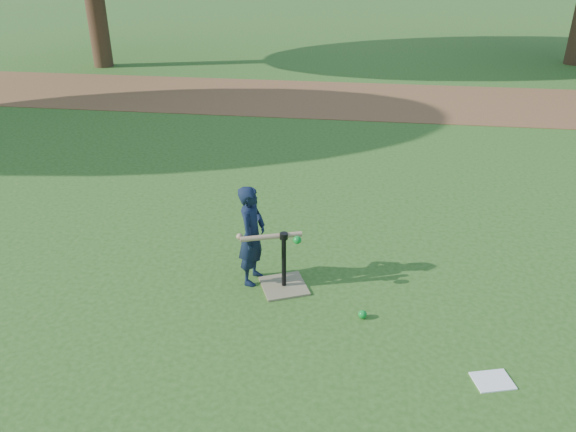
# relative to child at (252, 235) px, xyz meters

# --- Properties ---
(ground) EXTENTS (80.00, 80.00, 0.00)m
(ground) POSITION_rel_child_xyz_m (0.09, -0.39, -0.52)
(ground) COLOR #285116
(ground) RESTS_ON ground
(dirt_strip) EXTENTS (24.00, 3.00, 0.01)m
(dirt_strip) POSITION_rel_child_xyz_m (0.09, 7.11, -0.52)
(dirt_strip) COLOR brown
(dirt_strip) RESTS_ON ground
(child) EXTENTS (0.31, 0.42, 1.04)m
(child) POSITION_rel_child_xyz_m (0.00, 0.00, 0.00)
(child) COLOR black
(child) RESTS_ON ground
(wiffle_ball_ground) EXTENTS (0.08, 0.08, 0.08)m
(wiffle_ball_ground) POSITION_rel_child_xyz_m (1.12, -0.49, -0.48)
(wiffle_ball_ground) COLOR #0C8626
(wiffle_ball_ground) RESTS_ON ground
(clipboard) EXTENTS (0.35, 0.30, 0.01)m
(clipboard) POSITION_rel_child_xyz_m (2.16, -1.18, -0.52)
(clipboard) COLOR white
(clipboard) RESTS_ON ground
(batting_tee) EXTENTS (0.56, 0.56, 0.61)m
(batting_tee) POSITION_rel_child_xyz_m (0.33, -0.09, -0.41)
(batting_tee) COLOR #7D714F
(batting_tee) RESTS_ON ground
(swing_action) EXTENTS (0.63, 0.24, 0.08)m
(swing_action) POSITION_rel_child_xyz_m (0.23, -0.12, 0.06)
(swing_action) COLOR tan
(swing_action) RESTS_ON ground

